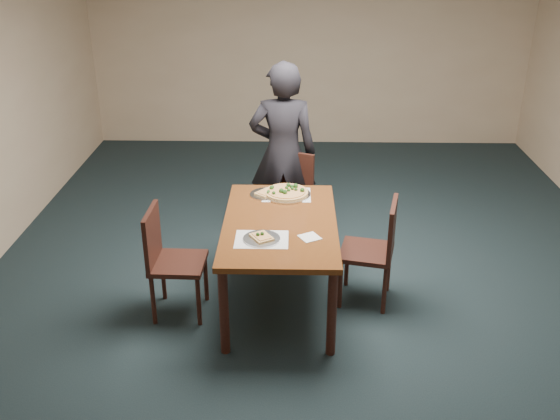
{
  "coord_description": "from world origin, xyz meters",
  "views": [
    {
      "loc": [
        -0.21,
        -4.65,
        2.92
      ],
      "look_at": [
        -0.31,
        -0.2,
        0.85
      ],
      "focal_mm": 40.0,
      "sensor_mm": 36.0,
      "label": 1
    }
  ],
  "objects_px": {
    "chair_right": "(377,246)",
    "chair_left": "(168,256)",
    "dining_table": "(280,232)",
    "diner": "(283,153)",
    "slice_plate_near": "(262,238)",
    "chair_far": "(289,194)",
    "slice_plate_far": "(266,194)",
    "pizza_pan": "(287,192)"
  },
  "relations": [
    {
      "from": "chair_right",
      "to": "chair_left",
      "type": "bearing_deg",
      "value": -70.24
    },
    {
      "from": "dining_table",
      "to": "diner",
      "type": "relative_size",
      "value": 0.84
    },
    {
      "from": "chair_left",
      "to": "slice_plate_near",
      "type": "bearing_deg",
      "value": -99.74
    },
    {
      "from": "chair_far",
      "to": "diner",
      "type": "distance_m",
      "value": 0.4
    },
    {
      "from": "diner",
      "to": "slice_plate_far",
      "type": "xyz_separation_m",
      "value": [
        -0.13,
        -0.68,
        -0.13
      ]
    },
    {
      "from": "chair_left",
      "to": "slice_plate_far",
      "type": "distance_m",
      "value": 1.05
    },
    {
      "from": "chair_left",
      "to": "slice_plate_far",
      "type": "height_order",
      "value": "chair_left"
    },
    {
      "from": "diner",
      "to": "slice_plate_near",
      "type": "height_order",
      "value": "diner"
    },
    {
      "from": "diner",
      "to": "slice_plate_near",
      "type": "relative_size",
      "value": 6.35
    },
    {
      "from": "chair_left",
      "to": "chair_right",
      "type": "distance_m",
      "value": 1.68
    },
    {
      "from": "slice_plate_near",
      "to": "diner",
      "type": "bearing_deg",
      "value": 85.05
    },
    {
      "from": "slice_plate_far",
      "to": "slice_plate_near",
      "type": "bearing_deg",
      "value": -89.8
    },
    {
      "from": "chair_right",
      "to": "diner",
      "type": "bearing_deg",
      "value": -133.27
    },
    {
      "from": "slice_plate_far",
      "to": "chair_right",
      "type": "bearing_deg",
      "value": -27.93
    },
    {
      "from": "chair_left",
      "to": "chair_right",
      "type": "bearing_deg",
      "value": -81.53
    },
    {
      "from": "chair_right",
      "to": "slice_plate_near",
      "type": "bearing_deg",
      "value": -56.14
    },
    {
      "from": "chair_left",
      "to": "slice_plate_near",
      "type": "distance_m",
      "value": 0.81
    },
    {
      "from": "chair_far",
      "to": "chair_right",
      "type": "bearing_deg",
      "value": -33.12
    },
    {
      "from": "pizza_pan",
      "to": "slice_plate_far",
      "type": "height_order",
      "value": "pizza_pan"
    },
    {
      "from": "chair_far",
      "to": "slice_plate_near",
      "type": "height_order",
      "value": "chair_far"
    },
    {
      "from": "chair_far",
      "to": "diner",
      "type": "xyz_separation_m",
      "value": [
        -0.06,
        0.12,
        0.37
      ]
    },
    {
      "from": "chair_left",
      "to": "slice_plate_far",
      "type": "bearing_deg",
      "value": -45.75
    },
    {
      "from": "diner",
      "to": "chair_right",
      "type": "bearing_deg",
      "value": 124.62
    },
    {
      "from": "slice_plate_near",
      "to": "slice_plate_far",
      "type": "distance_m",
      "value": 0.84
    },
    {
      "from": "chair_right",
      "to": "slice_plate_near",
      "type": "distance_m",
      "value": 1.02
    },
    {
      "from": "chair_far",
      "to": "pizza_pan",
      "type": "bearing_deg",
      "value": -69.52
    },
    {
      "from": "chair_right",
      "to": "slice_plate_far",
      "type": "xyz_separation_m",
      "value": [
        -0.92,
        0.49,
        0.25
      ]
    },
    {
      "from": "slice_plate_far",
      "to": "chair_far",
      "type": "bearing_deg",
      "value": 70.69
    },
    {
      "from": "chair_right",
      "to": "pizza_pan",
      "type": "bearing_deg",
      "value": -110.65
    },
    {
      "from": "dining_table",
      "to": "chair_far",
      "type": "relative_size",
      "value": 1.65
    },
    {
      "from": "dining_table",
      "to": "chair_left",
      "type": "relative_size",
      "value": 1.65
    },
    {
      "from": "dining_table",
      "to": "chair_left",
      "type": "xyz_separation_m",
      "value": [
        -0.88,
        -0.16,
        -0.14
      ]
    },
    {
      "from": "chair_far",
      "to": "dining_table",
      "type": "bearing_deg",
      "value": -71.1
    },
    {
      "from": "chair_right",
      "to": "pizza_pan",
      "type": "relative_size",
      "value": 2.18
    },
    {
      "from": "dining_table",
      "to": "chair_right",
      "type": "bearing_deg",
      "value": 2.93
    },
    {
      "from": "chair_right",
      "to": "pizza_pan",
      "type": "xyz_separation_m",
      "value": [
        -0.74,
        0.49,
        0.26
      ]
    },
    {
      "from": "chair_left",
      "to": "chair_right",
      "type": "height_order",
      "value": "same"
    },
    {
      "from": "chair_far",
      "to": "chair_right",
      "type": "distance_m",
      "value": 1.27
    },
    {
      "from": "dining_table",
      "to": "chair_far",
      "type": "bearing_deg",
      "value": 86.78
    },
    {
      "from": "dining_table",
      "to": "pizza_pan",
      "type": "height_order",
      "value": "pizza_pan"
    },
    {
      "from": "dining_table",
      "to": "chair_left",
      "type": "height_order",
      "value": "chair_left"
    },
    {
      "from": "dining_table",
      "to": "chair_right",
      "type": "distance_m",
      "value": 0.8
    }
  ]
}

